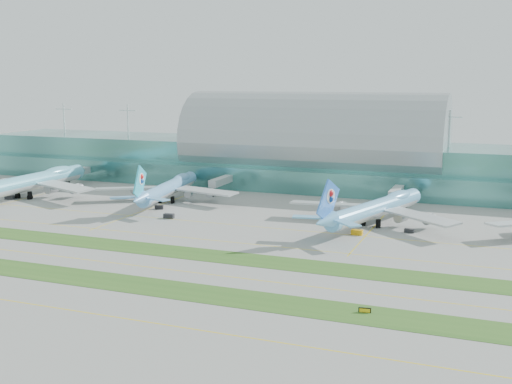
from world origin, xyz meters
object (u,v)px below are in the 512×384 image
at_px(terminal, 313,155).
at_px(airliner_a, 31,181).
at_px(airliner_b, 169,187).
at_px(airliner_c, 377,207).
at_px(taxiway_sign_east, 365,310).

distance_m(terminal, airliner_a, 125.12).
height_order(airliner_b, airliner_c, airliner_c).
xyz_separation_m(terminal, airliner_c, (42.97, -70.83, -8.17)).
xyz_separation_m(airliner_c, taxiway_sign_east, (13.43, -84.70, -5.49)).
bearing_deg(terminal, airliner_a, -145.10).
bearing_deg(airliner_a, taxiway_sign_east, -27.89).
relative_size(airliner_a, airliner_b, 1.17).
distance_m(airliner_b, taxiway_sign_east, 138.86).
distance_m(airliner_b, airliner_c, 87.15).
distance_m(terminal, airliner_c, 83.25).
bearing_deg(airliner_c, taxiway_sign_east, -63.84).
xyz_separation_m(airliner_a, taxiway_sign_east, (158.83, -84.07, -6.24)).
bearing_deg(airliner_b, airliner_c, -16.58).
bearing_deg(taxiway_sign_east, airliner_b, 127.65).
bearing_deg(taxiway_sign_east, airliner_c, 90.68).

